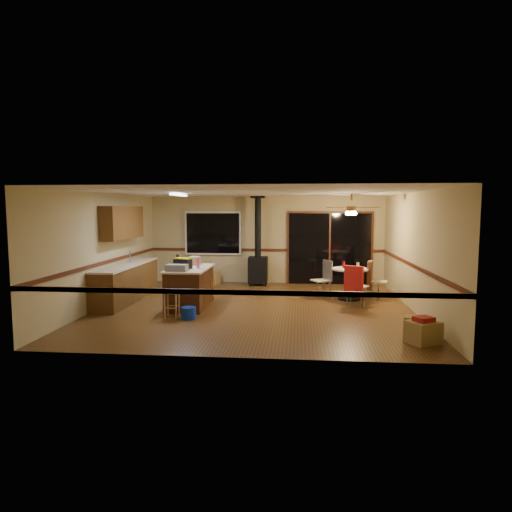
# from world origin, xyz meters

# --- Properties ---
(floor) EXTENTS (7.00, 7.00, 0.00)m
(floor) POSITION_xyz_m (0.00, 0.00, 0.00)
(floor) COLOR #4F3116
(floor) RESTS_ON ground
(ceiling) EXTENTS (7.00, 7.00, 0.00)m
(ceiling) POSITION_xyz_m (0.00, 0.00, 2.60)
(ceiling) COLOR silver
(ceiling) RESTS_ON ground
(wall_back) EXTENTS (7.00, 0.00, 7.00)m
(wall_back) POSITION_xyz_m (0.00, 3.50, 1.30)
(wall_back) COLOR tan
(wall_back) RESTS_ON ground
(wall_front) EXTENTS (7.00, 0.00, 7.00)m
(wall_front) POSITION_xyz_m (0.00, -3.50, 1.30)
(wall_front) COLOR tan
(wall_front) RESTS_ON ground
(wall_left) EXTENTS (0.00, 7.00, 7.00)m
(wall_left) POSITION_xyz_m (-3.50, 0.00, 1.30)
(wall_left) COLOR tan
(wall_left) RESTS_ON ground
(wall_right) EXTENTS (0.00, 7.00, 7.00)m
(wall_right) POSITION_xyz_m (3.50, 0.00, 1.30)
(wall_right) COLOR tan
(wall_right) RESTS_ON ground
(chair_rail) EXTENTS (7.00, 7.00, 0.08)m
(chair_rail) POSITION_xyz_m (0.00, 0.00, 1.00)
(chair_rail) COLOR #482012
(chair_rail) RESTS_ON ground
(window) EXTENTS (1.72, 0.10, 1.32)m
(window) POSITION_xyz_m (-1.60, 3.45, 1.50)
(window) COLOR black
(window) RESTS_ON ground
(sliding_door) EXTENTS (2.52, 0.10, 2.10)m
(sliding_door) POSITION_xyz_m (1.90, 3.45, 1.05)
(sliding_door) COLOR black
(sliding_door) RESTS_ON ground
(lower_cabinets) EXTENTS (0.60, 3.00, 0.86)m
(lower_cabinets) POSITION_xyz_m (-3.20, 0.50, 0.43)
(lower_cabinets) COLOR #593616
(lower_cabinets) RESTS_ON ground
(countertop) EXTENTS (0.64, 3.04, 0.04)m
(countertop) POSITION_xyz_m (-3.20, 0.50, 0.88)
(countertop) COLOR beige
(countertop) RESTS_ON lower_cabinets
(upper_cabinets) EXTENTS (0.35, 2.00, 0.80)m
(upper_cabinets) POSITION_xyz_m (-3.33, 0.70, 1.90)
(upper_cabinets) COLOR #593616
(upper_cabinets) RESTS_ON ground
(kitchen_island) EXTENTS (0.88, 1.68, 0.90)m
(kitchen_island) POSITION_xyz_m (-1.50, 0.00, 0.45)
(kitchen_island) COLOR #3D1F0F
(kitchen_island) RESTS_ON ground
(wood_stove) EXTENTS (0.55, 0.50, 2.52)m
(wood_stove) POSITION_xyz_m (-0.20, 3.05, 0.73)
(wood_stove) COLOR black
(wood_stove) RESTS_ON ground
(ceiling_fan) EXTENTS (0.24, 0.24, 0.55)m
(ceiling_fan) POSITION_xyz_m (2.25, 1.13, 2.21)
(ceiling_fan) COLOR brown
(ceiling_fan) RESTS_ON ceiling
(fluorescent_strip) EXTENTS (0.10, 1.20, 0.04)m
(fluorescent_strip) POSITION_xyz_m (-1.80, 0.30, 2.56)
(fluorescent_strip) COLOR white
(fluorescent_strip) RESTS_ON ceiling
(toolbox_grey) EXTENTS (0.47, 0.28, 0.14)m
(toolbox_grey) POSITION_xyz_m (-1.64, -0.58, 0.97)
(toolbox_grey) COLOR slate
(toolbox_grey) RESTS_ON kitchen_island
(toolbox_black) EXTENTS (0.43, 0.33, 0.21)m
(toolbox_black) POSITION_xyz_m (-1.61, -0.18, 1.01)
(toolbox_black) COLOR black
(toolbox_black) RESTS_ON kitchen_island
(toolbox_yellow_lid) EXTENTS (0.39, 0.30, 0.03)m
(toolbox_yellow_lid) POSITION_xyz_m (-1.61, -0.18, 1.13)
(toolbox_yellow_lid) COLOR gold
(toolbox_yellow_lid) RESTS_ON toolbox_black
(box_on_island) EXTENTS (0.23, 0.31, 0.20)m
(box_on_island) POSITION_xyz_m (-1.49, 0.51, 1.00)
(box_on_island) COLOR olive
(box_on_island) RESTS_ON kitchen_island
(bottle_dark) EXTENTS (0.09, 0.09, 0.28)m
(bottle_dark) POSITION_xyz_m (-1.82, 0.22, 1.04)
(bottle_dark) COLOR black
(bottle_dark) RESTS_ON kitchen_island
(bottle_pink) EXTENTS (0.10, 0.10, 0.24)m
(bottle_pink) POSITION_xyz_m (-1.28, -0.08, 1.02)
(bottle_pink) COLOR #D84C8C
(bottle_pink) RESTS_ON kitchen_island
(bottle_white) EXTENTS (0.07, 0.07, 0.18)m
(bottle_white) POSITION_xyz_m (-1.61, 0.47, 0.99)
(bottle_white) COLOR white
(bottle_white) RESTS_ON kitchen_island
(bar_stool) EXTENTS (0.36, 0.36, 0.55)m
(bar_stool) POSITION_xyz_m (-1.62, -1.09, 0.28)
(bar_stool) COLOR tan
(bar_stool) RESTS_ON floor
(blue_bucket) EXTENTS (0.33, 0.33, 0.25)m
(blue_bucket) POSITION_xyz_m (-1.24, -1.19, 0.12)
(blue_bucket) COLOR #0C2EB0
(blue_bucket) RESTS_ON floor
(dining_table) EXTENTS (0.90, 0.90, 0.78)m
(dining_table) POSITION_xyz_m (2.25, 1.13, 0.53)
(dining_table) COLOR black
(dining_table) RESTS_ON ground
(glass_red) EXTENTS (0.08, 0.08, 0.17)m
(glass_red) POSITION_xyz_m (2.10, 1.23, 0.86)
(glass_red) COLOR #590C14
(glass_red) RESTS_ON dining_table
(glass_cream) EXTENTS (0.08, 0.08, 0.15)m
(glass_cream) POSITION_xyz_m (2.43, 1.08, 0.86)
(glass_cream) COLOR beige
(glass_cream) RESTS_ON dining_table
(chair_left) EXTENTS (0.55, 0.55, 0.51)m
(chair_left) POSITION_xyz_m (1.64, 1.29, 0.59)
(chair_left) COLOR tan
(chair_left) RESTS_ON ground
(chair_near) EXTENTS (0.60, 0.61, 0.70)m
(chair_near) POSITION_xyz_m (2.25, 0.28, 0.60)
(chair_near) COLOR tan
(chair_near) RESTS_ON ground
(chair_right) EXTENTS (0.55, 0.52, 0.70)m
(chair_right) POSITION_xyz_m (2.77, 1.23, 0.60)
(chair_right) COLOR tan
(chair_right) RESTS_ON ground
(box_under_window) EXTENTS (0.56, 0.50, 0.38)m
(box_under_window) POSITION_xyz_m (-1.62, 3.10, 0.19)
(box_under_window) COLOR olive
(box_under_window) RESTS_ON floor
(box_corner_a) EXTENTS (0.63, 0.61, 0.37)m
(box_corner_a) POSITION_xyz_m (3.06, -2.48, 0.19)
(box_corner_a) COLOR olive
(box_corner_a) RESTS_ON floor
(box_corner_b) EXTENTS (0.48, 0.45, 0.32)m
(box_corner_b) POSITION_xyz_m (3.10, -1.90, 0.16)
(box_corner_b) COLOR olive
(box_corner_b) RESTS_ON floor
(box_small_red) EXTENTS (0.38, 0.36, 0.08)m
(box_small_red) POSITION_xyz_m (3.06, -2.48, 0.41)
(box_small_red) COLOR maroon
(box_small_red) RESTS_ON box_corner_a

